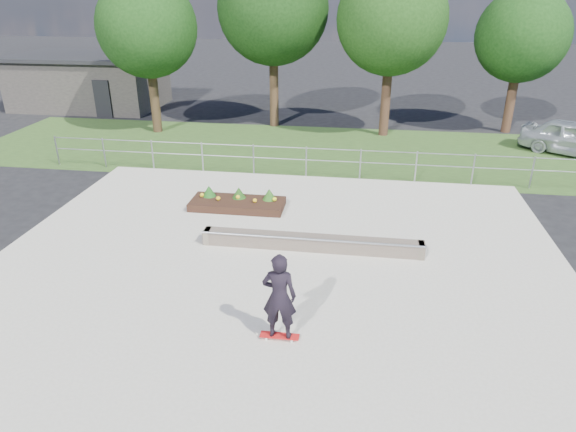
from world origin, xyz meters
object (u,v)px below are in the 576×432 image
Objects in this scene: parked_car at (575,138)px; grind_ledge at (311,243)px; planter_bed at (238,202)px; skateboarder at (279,297)px.

grind_ledge is at bearing 168.59° from parked_car.
planter_bed is 14.93m from parked_car.
skateboarder is (-0.23, -3.94, 0.80)m from grind_ledge.
parked_car is at bearing 45.54° from grind_ledge.
grind_ledge is at bearing 86.64° from skateboarder.
planter_bed is at bearing 110.51° from skateboarder.
skateboarder is 17.59m from parked_car.
parked_car is at bearing 31.27° from planter_bed.
parked_car is (10.33, 14.23, -0.34)m from skateboarder.
planter_bed is 1.54× the size of skateboarder.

